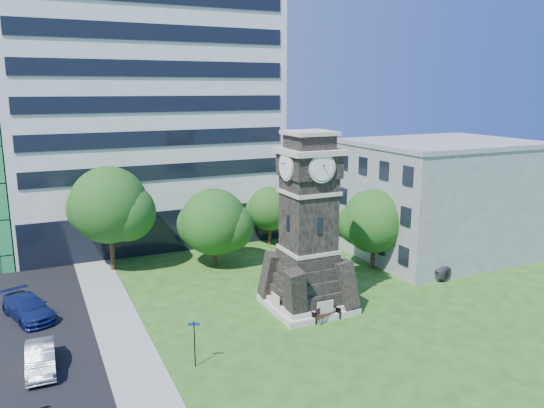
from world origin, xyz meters
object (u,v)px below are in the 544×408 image
car_east_lot (445,263)px  street_sign (194,338)px  park_bench (325,313)px  car_street_mid (40,358)px  clock_tower (308,234)px  car_street_north (28,308)px

car_east_lot → street_sign: size_ratio=2.07×
car_east_lot → park_bench: (-13.72, -3.95, -0.24)m
car_street_mid → car_east_lot: bearing=6.7°
car_east_lot → car_street_mid: bearing=77.0°
car_east_lot → park_bench: bearing=87.6°
street_sign → car_street_mid: bearing=179.7°
car_east_lot → clock_tower: bearing=77.7°
car_street_north → car_east_lot: (31.41, -4.64, 0.02)m
clock_tower → street_sign: clock_tower is taller
park_bench → street_sign: 9.79m
car_east_lot → park_bench: 14.28m
car_east_lot → park_bench: size_ratio=2.89×
car_street_north → park_bench: (17.69, -8.59, -0.23)m
clock_tower → car_street_north: size_ratio=2.37×
park_bench → car_east_lot: bearing=-5.7°
clock_tower → car_street_mid: bearing=-175.1°
park_bench → street_sign: street_sign is taller
car_street_mid → car_east_lot: (30.88, 2.94, 0.07)m
clock_tower → park_bench: clock_tower is taller
clock_tower → car_street_north: (-17.67, 6.12, -4.53)m
car_street_mid → car_east_lot: size_ratio=0.76×
car_street_mid → street_sign: bearing=-21.0°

